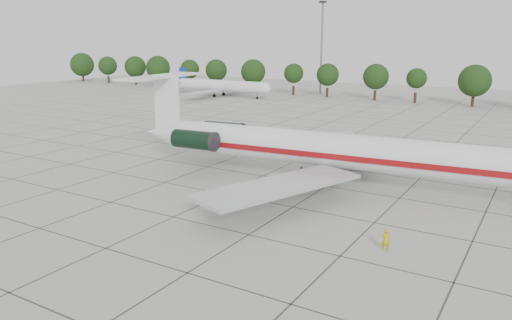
# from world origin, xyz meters

# --- Properties ---
(ground) EXTENTS (260.00, 260.00, 0.00)m
(ground) POSITION_xyz_m (0.00, 0.00, 0.00)
(ground) COLOR #A4A49D
(ground) RESTS_ON ground
(apron_joints) EXTENTS (170.00, 170.00, 0.02)m
(apron_joints) POSITION_xyz_m (0.00, 15.00, 0.01)
(apron_joints) COLOR #383838
(apron_joints) RESTS_ON ground
(main_airliner) EXTENTS (48.12, 37.71, 11.29)m
(main_airliner) POSITION_xyz_m (6.59, 8.57, 3.99)
(main_airliner) COLOR silver
(main_airliner) RESTS_ON ground
(ground_crew) EXTENTS (0.75, 0.60, 1.79)m
(ground_crew) POSITION_xyz_m (18.57, -5.36, 0.89)
(ground_crew) COLOR #B9A70A
(ground_crew) RESTS_ON ground
(bg_airliner_b) EXTENTS (28.24, 27.20, 7.40)m
(bg_airliner_b) POSITION_xyz_m (-50.08, 71.28, 2.91)
(bg_airliner_b) COLOR silver
(bg_airliner_b) RESTS_ON ground
(tree_line) EXTENTS (249.86, 8.44, 10.22)m
(tree_line) POSITION_xyz_m (-11.68, 85.00, 5.98)
(tree_line) COLOR #332114
(tree_line) RESTS_ON ground
(floodlight_mast) EXTENTS (1.60, 1.60, 25.45)m
(floodlight_mast) POSITION_xyz_m (-30.00, 92.00, 14.28)
(floodlight_mast) COLOR slate
(floodlight_mast) RESTS_ON ground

